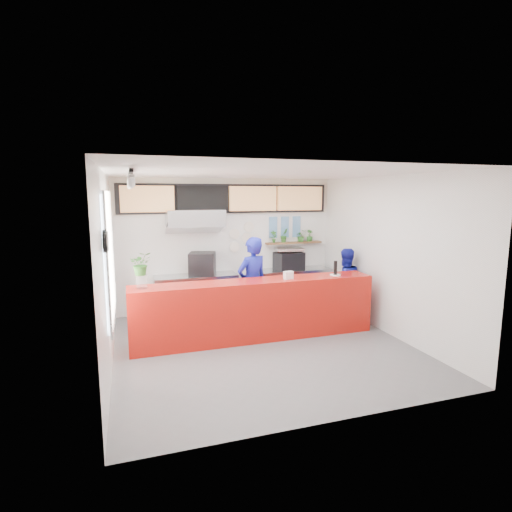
{
  "coord_description": "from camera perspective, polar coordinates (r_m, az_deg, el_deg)",
  "views": [
    {
      "loc": [
        -2.18,
        -6.35,
        2.65
      ],
      "look_at": [
        0.1,
        0.7,
        1.5
      ],
      "focal_mm": 28.0,
      "sensor_mm": 36.0,
      "label": 1
    }
  ],
  "objects": [
    {
      "name": "menu_board_mid_right",
      "position": [
        9.15,
        -0.44,
        8.2
      ],
      "size": [
        1.1,
        0.1,
        0.55
      ],
      "primitive_type": "cube",
      "color": "tan",
      "rests_on": "wall_back"
    },
    {
      "name": "glass_vase",
      "position": [
        6.9,
        -16.0,
        -3.53
      ],
      "size": [
        0.21,
        0.21,
        0.23
      ],
      "primitive_type": "cylinder",
      "rotation": [
        0.0,
        0.0,
        -0.14
      ],
      "color": "white",
      "rests_on": "service_counter"
    },
    {
      "name": "photo_frame_b",
      "position": [
        9.55,
        4.16,
        4.9
      ],
      "size": [
        0.2,
        0.02,
        0.25
      ],
      "primitive_type": "cube",
      "color": "#598CBF",
      "rests_on": "wall_back"
    },
    {
      "name": "hood_lip",
      "position": [
        8.64,
        -8.69,
        4.07
      ],
      "size": [
        1.2,
        0.69,
        0.31
      ],
      "primitive_type": "cube",
      "rotation": [
        -0.35,
        0.0,
        0.0
      ],
      "color": "#B2B5BA",
      "rests_on": "ceiling"
    },
    {
      "name": "wall_right",
      "position": [
        7.97,
        18.28,
        0.08
      ],
      "size": [
        0.0,
        5.0,
        5.0
      ],
      "primitive_type": "plane",
      "rotation": [
        1.57,
        0.0,
        -1.57
      ],
      "color": "white",
      "rests_on": "ground"
    },
    {
      "name": "pepper_mill",
      "position": [
        7.82,
        11.28,
        -1.67
      ],
      "size": [
        0.08,
        0.08,
        0.27
      ],
      "primitive_type": "cylinder",
      "rotation": [
        0.0,
        0.0,
        0.32
      ],
      "color": "black",
      "rests_on": "white_plate"
    },
    {
      "name": "espresso_machine",
      "position": [
        9.39,
        4.71,
        -0.69
      ],
      "size": [
        0.69,
        0.53,
        0.4
      ],
      "primitive_type": "cube",
      "rotation": [
        0.0,
        0.0,
        0.14
      ],
      "color": "black",
      "rests_on": "right_bench"
    },
    {
      "name": "soffit",
      "position": [
        9.07,
        -4.06,
        8.17
      ],
      "size": [
        4.8,
        0.04,
        0.65
      ],
      "primitive_type": "cube",
      "color": "black",
      "rests_on": "wall_back"
    },
    {
      "name": "wall_clock_face",
      "position": [
        5.49,
        -20.44,
        1.99
      ],
      "size": [
        0.02,
        0.26,
        0.26
      ],
      "primitive_type": "cylinder",
      "rotation": [
        0.0,
        1.57,
        0.0
      ],
      "color": "white",
      "rests_on": "wall_left"
    },
    {
      "name": "wall_back",
      "position": [
        9.18,
        -4.05,
        1.61
      ],
      "size": [
        5.0,
        0.0,
        5.0
      ],
      "primitive_type": "plane",
      "rotation": [
        1.57,
        0.0,
        0.0
      ],
      "color": "white",
      "rests_on": "ground"
    },
    {
      "name": "extraction_hood",
      "position": [
        8.62,
        -8.73,
        5.4
      ],
      "size": [
        1.2,
        0.7,
        0.35
      ],
      "primitive_type": "cube",
      "color": "#B2B5BA",
      "rests_on": "ceiling"
    },
    {
      "name": "photo_frame_a",
      "position": [
        9.44,
        2.46,
        4.87
      ],
      "size": [
        0.2,
        0.02,
        0.25
      ],
      "primitive_type": "cube",
      "color": "#598CBF",
      "rests_on": "wall_back"
    },
    {
      "name": "floor",
      "position": [
        7.22,
        0.98,
        -12.72
      ],
      "size": [
        5.0,
        5.0,
        0.0
      ],
      "primitive_type": "plane",
      "color": "slate",
      "rests_on": "ground"
    },
    {
      "name": "photo_frame_f",
      "position": [
        9.68,
        5.79,
        3.45
      ],
      "size": [
        0.2,
        0.02,
        0.25
      ],
      "primitive_type": "cube",
      "color": "#598CBF",
      "rests_on": "wall_back"
    },
    {
      "name": "dec_plate_c",
      "position": [
        9.2,
        -3.1,
        1.31
      ],
      "size": [
        0.24,
        0.03,
        0.24
      ],
      "primitive_type": "cylinder",
      "rotation": [
        1.57,
        0.0,
        0.0
      ],
      "color": "silver",
      "rests_on": "wall_back"
    },
    {
      "name": "menu_board_far_right",
      "position": [
        9.56,
        6.27,
        8.17
      ],
      "size": [
        1.1,
        0.1,
        0.55
      ],
      "primitive_type": "cube",
      "color": "tan",
      "rests_on": "wall_back"
    },
    {
      "name": "photo_frame_d",
      "position": [
        9.46,
        2.45,
        3.36
      ],
      "size": [
        0.2,
        0.02,
        0.25
      ],
      "primitive_type": "cube",
      "color": "#598CBF",
      "rests_on": "wall_back"
    },
    {
      "name": "photo_frame_e",
      "position": [
        9.57,
        4.14,
        3.4
      ],
      "size": [
        0.2,
        0.02,
        0.25
      ],
      "primitive_type": "cube",
      "color": "#598CBF",
      "rests_on": "wall_back"
    },
    {
      "name": "basil_vase",
      "position": [
        6.84,
        -16.11,
        -1.06
      ],
      "size": [
        0.38,
        0.34,
        0.39
      ],
      "primitive_type": "imported",
      "rotation": [
        0.0,
        0.0,
        0.1
      ],
      "color": "#2D6B25",
      "rests_on": "glass_vase"
    },
    {
      "name": "wall_left",
      "position": [
        6.46,
        -20.48,
        -1.99
      ],
      "size": [
        0.0,
        5.0,
        5.0
      ],
      "primitive_type": "plane",
      "rotation": [
        1.57,
        0.0,
        1.57
      ],
      "color": "white",
      "rests_on": "ground"
    },
    {
      "name": "dec_plate_a",
      "position": [
        9.16,
        -3.11,
        3.17
      ],
      "size": [
        0.24,
        0.03,
        0.24
      ],
      "primitive_type": "cylinder",
      "rotation": [
        1.57,
        0.0,
        0.0
      ],
      "color": "silver",
      "rests_on": "wall_back"
    },
    {
      "name": "dec_plate_b",
      "position": [
        9.26,
        -1.31,
        2.62
      ],
      "size": [
        0.24,
        0.03,
        0.24
      ],
      "primitive_type": "cylinder",
      "rotation": [
        1.57,
        0.0,
        0.0
      ],
      "color": "silver",
      "rests_on": "wall_back"
    },
    {
      "name": "menu_board_far_left",
      "position": [
        8.74,
        -15.25,
        7.86
      ],
      "size": [
        1.1,
        0.1,
        0.55
      ],
      "primitive_type": "cube",
      "color": "tan",
      "rests_on": "wall_back"
    },
    {
      "name": "cream_band",
      "position": [
        9.1,
        -4.11,
        8.49
      ],
      "size": [
        5.0,
        0.02,
        0.8
      ],
      "primitive_type": "cube",
      "color": "beige",
      "rests_on": "wall_back"
    },
    {
      "name": "track_rail",
      "position": [
        6.36,
        -17.52,
        11.04
      ],
      "size": [
        0.05,
        2.4,
        0.04
      ],
      "primitive_type": "cube",
      "color": "black",
      "rests_on": "ceiling"
    },
    {
      "name": "photo_frame_c",
      "position": [
        9.66,
        5.81,
        4.92
      ],
      "size": [
        0.2,
        0.02,
        0.25
      ],
      "primitive_type": "cube",
      "color": "#598CBF",
      "rests_on": "wall_back"
    },
    {
      "name": "window_pane",
      "position": [
        6.72,
        -20.21,
        0.15
      ],
      "size": [
        0.04,
        2.2,
        1.9
      ],
      "primitive_type": "cube",
      "color": "silver",
      "rests_on": "wall_left"
    },
    {
      "name": "herb_shelf",
      "position": [
        9.6,
        5.41,
        1.9
      ],
      "size": [
        1.4,
        0.18,
        0.04
      ],
      "primitive_type": "cube",
      "color": "brown",
      "rests_on": "wall_back"
    },
    {
      "name": "wall_clock_rim",
      "position": [
        5.49,
        -20.76,
        1.98
      ],
      "size": [
        0.05,
        0.3,
        0.3
      ],
      "primitive_type": "cylinder",
      "rotation": [
        0.0,
        1.57,
        0.0
      ],
      "color": "black",
      "rests_on": "wall_left"
    },
    {
      "name": "espresso_tray",
      "position": [
        9.35,
        4.73,
        0.98
      ],
      "size": [
        0.7,
        0.53,
        0.06
      ],
      "primitive_type": "cube",
      "rotation": [
        0.0,
        0.0,
        -0.15
      ],
      "color": "silver",
      "rests_on": "espresso_machine"
    },
    {
      "name": "prep_bench",
      "position": [
        8.93,
        -8.52,
        -5.53
      ],
      "size": [
        1.8,
        0.6,
        0.9
      ],
      "primitive_type": "cube",
      "color": "#B2B5BA",
      "rests_on": "ground"
    },
    {
      "name": "service_counter",
      "position": [
        7.4,
        -0.02,
        -7.67
      ],
      "size": [
        4.5,
        0.6,
        1.1
      ],
      "primitive_type": "cube",
      "color": "#B3150C",
      "rests_on": "ground"
    },
    {
      "name": "herb_d",
      "position": [
        9.75,
        7.66,
        2.92
      ],
      "size": [
        0.18,
        0.16,
        0.28
      ],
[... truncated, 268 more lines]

